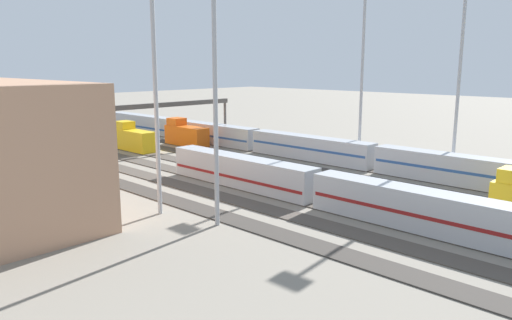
# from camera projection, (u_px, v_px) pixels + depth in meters

# --- Properties ---
(ground_plane) EXTENTS (400.00, 400.00, 0.00)m
(ground_plane) POSITION_uv_depth(u_px,v_px,m) (259.00, 178.00, 66.65)
(ground_plane) COLOR gray
(track_bed_0) EXTENTS (140.00, 2.80, 0.12)m
(track_bed_0) POSITION_uv_depth(u_px,v_px,m) (325.00, 162.00, 77.19)
(track_bed_0) COLOR #3D3833
(track_bed_0) RESTS_ON ground_plane
(track_bed_1) EXTENTS (140.00, 2.80, 0.12)m
(track_bed_1) POSITION_uv_depth(u_px,v_px,m) (305.00, 167.00, 73.68)
(track_bed_1) COLOR #3D3833
(track_bed_1) RESTS_ON ground_plane
(track_bed_2) EXTENTS (140.00, 2.80, 0.12)m
(track_bed_2) POSITION_uv_depth(u_px,v_px,m) (283.00, 172.00, 70.16)
(track_bed_2) COLOR #3D3833
(track_bed_2) RESTS_ON ground_plane
(track_bed_3) EXTENTS (140.00, 2.80, 0.12)m
(track_bed_3) POSITION_uv_depth(u_px,v_px,m) (259.00, 178.00, 66.64)
(track_bed_3) COLOR #4C443D
(track_bed_3) RESTS_ON ground_plane
(track_bed_4) EXTENTS (140.00, 2.80, 0.12)m
(track_bed_4) POSITION_uv_depth(u_px,v_px,m) (232.00, 184.00, 63.12)
(track_bed_4) COLOR #4C443D
(track_bed_4) RESTS_ON ground_plane
(track_bed_5) EXTENTS (140.00, 2.80, 0.12)m
(track_bed_5) POSITION_uv_depth(u_px,v_px,m) (202.00, 191.00, 59.60)
(track_bed_5) COLOR #4C443D
(track_bed_5) RESTS_ON ground_plane
(track_bed_6) EXTENTS (140.00, 2.80, 0.12)m
(track_bed_6) POSITION_uv_depth(u_px,v_px,m) (169.00, 199.00, 56.09)
(track_bed_6) COLOR #3D3833
(track_bed_6) RESTS_ON ground_plane
(train_on_track_1) EXTENTS (10.00, 3.00, 5.00)m
(train_on_track_1) POSITION_uv_depth(u_px,v_px,m) (186.00, 134.00, 93.16)
(train_on_track_1) COLOR #D85914
(train_on_track_1) RESTS_ON ground_plane
(train_on_track_0) EXTENTS (119.80, 3.06, 3.80)m
(train_on_track_0) POSITION_uv_depth(u_px,v_px,m) (310.00, 148.00, 78.87)
(train_on_track_0) COLOR #B7BABF
(train_on_track_0) RESTS_ON ground_plane
(train_on_track_3) EXTENTS (10.00, 3.00, 5.00)m
(train_on_track_3) POSITION_uv_depth(u_px,v_px,m) (133.00, 139.00, 87.70)
(train_on_track_3) COLOR gold
(train_on_track_3) RESTS_ON ground_plane
(train_on_track_4) EXTENTS (66.40, 3.06, 4.40)m
(train_on_track_4) POSITION_uv_depth(u_px,v_px,m) (400.00, 205.00, 46.61)
(train_on_track_4) COLOR #285193
(train_on_track_4) RESTS_ON ground_plane
(light_mast_0) EXTENTS (2.80, 0.70, 30.71)m
(light_mast_0) POSITION_uv_depth(u_px,v_px,m) (463.00, 33.00, 63.14)
(light_mast_0) COLOR #9EA0A5
(light_mast_0) RESTS_ON ground_plane
(light_mast_1) EXTENTS (2.80, 0.70, 28.35)m
(light_mast_1) POSITION_uv_depth(u_px,v_px,m) (214.00, 34.00, 43.78)
(light_mast_1) COLOR #9EA0A5
(light_mast_1) RESTS_ON ground_plane
(light_mast_2) EXTENTS (2.80, 0.70, 28.77)m
(light_mast_2) POSITION_uv_depth(u_px,v_px,m) (363.00, 45.00, 72.40)
(light_mast_2) COLOR #9EA0A5
(light_mast_2) RESTS_ON ground_plane
(light_mast_3) EXTENTS (2.80, 0.70, 30.51)m
(light_mast_3) POSITION_uv_depth(u_px,v_px,m) (153.00, 24.00, 47.18)
(light_mast_3) COLOR #9EA0A5
(light_mast_3) RESTS_ON ground_plane
(signal_gantry) EXTENTS (0.70, 35.00, 8.80)m
(signal_gantry) POSITION_uv_depth(u_px,v_px,m) (150.00, 110.00, 82.72)
(signal_gantry) COLOR #4C4742
(signal_gantry) RESTS_ON ground_plane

